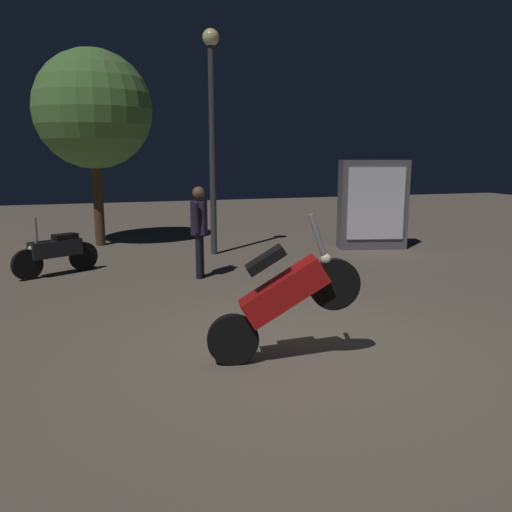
{
  "coord_description": "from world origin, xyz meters",
  "views": [
    {
      "loc": [
        -2.27,
        -5.4,
        2.25
      ],
      "look_at": [
        -0.35,
        0.72,
        1.0
      ],
      "focal_mm": 37.0,
      "sensor_mm": 36.0,
      "label": 1
    }
  ],
  "objects": [
    {
      "name": "ground_plane",
      "position": [
        0.0,
        0.0,
        0.0
      ],
      "size": [
        40.0,
        40.0,
        0.0
      ],
      "primitive_type": "plane",
      "color": "#756656"
    },
    {
      "name": "motorcycle_black_parked_left",
      "position": [
        -2.94,
        4.96,
        0.44
      ],
      "size": [
        1.5,
        0.89,
        1.11
      ],
      "rotation": [
        0.0,
        0.0,
        3.65
      ],
      "color": "black",
      "rests_on": "ground_plane"
    },
    {
      "name": "streetlamp_near",
      "position": [
        0.34,
        6.13,
        3.09
      ],
      "size": [
        0.36,
        0.36,
        4.84
      ],
      "color": "#38383D",
      "rests_on": "ground_plane"
    },
    {
      "name": "person_rider_beside",
      "position": [
        -0.42,
        3.94,
        1.0
      ],
      "size": [
        0.36,
        0.65,
        1.67
      ],
      "rotation": [
        0.0,
        0.0,
        5.88
      ],
      "color": "black",
      "rests_on": "ground_plane"
    },
    {
      "name": "tree_left_bg",
      "position": [
        -2.09,
        8.13,
        3.27
      ],
      "size": [
        2.8,
        2.8,
        4.68
      ],
      "color": "#4C331E",
      "rests_on": "ground_plane"
    },
    {
      "name": "motorcycle_red_foreground",
      "position": [
        -0.35,
        -0.28,
        0.74
      ],
      "size": [
        1.65,
        0.47,
        1.63
      ],
      "rotation": [
        0.0,
        0.0,
        -0.19
      ],
      "color": "black",
      "rests_on": "ground_plane"
    },
    {
      "name": "kiosk_billboard",
      "position": [
        4.14,
        5.74,
        1.05
      ],
      "size": [
        1.67,
        0.86,
        2.1
      ],
      "rotation": [
        0.0,
        0.0,
        2.91
      ],
      "color": "#595960",
      "rests_on": "ground_plane"
    }
  ]
}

